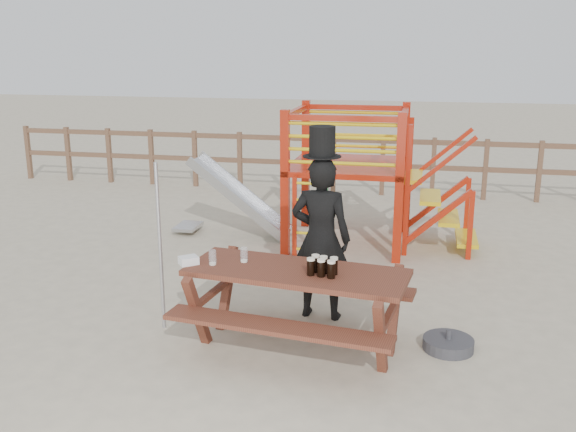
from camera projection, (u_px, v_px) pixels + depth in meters
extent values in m
plane|color=#BFB295|center=(284.00, 342.00, 6.59)|extent=(60.00, 60.00, 0.00)
cube|color=brown|center=(359.00, 140.00, 12.92)|extent=(15.00, 0.06, 0.10)
cube|color=brown|center=(358.00, 165.00, 13.05)|extent=(15.00, 0.06, 0.10)
cube|color=brown|center=(28.00, 152.00, 14.57)|extent=(0.09, 0.09, 1.20)
cube|color=brown|center=(68.00, 154.00, 14.36)|extent=(0.09, 0.09, 1.20)
cube|color=brown|center=(109.00, 155.00, 14.16)|extent=(0.09, 0.09, 1.20)
cube|color=brown|center=(152.00, 157.00, 13.96)|extent=(0.09, 0.09, 1.20)
cube|color=brown|center=(195.00, 159.00, 13.76)|extent=(0.09, 0.09, 1.20)
cube|color=brown|center=(240.00, 160.00, 13.56)|extent=(0.09, 0.09, 1.20)
cube|color=brown|center=(286.00, 162.00, 13.35)|extent=(0.09, 0.09, 1.20)
cube|color=brown|center=(334.00, 164.00, 13.15)|extent=(0.09, 0.09, 1.20)
cube|color=brown|center=(383.00, 166.00, 12.95)|extent=(0.09, 0.09, 1.20)
cube|color=brown|center=(433.00, 168.00, 12.75)|extent=(0.09, 0.09, 1.20)
cube|color=brown|center=(485.00, 170.00, 12.54)|extent=(0.09, 0.09, 1.20)
cube|color=brown|center=(539.00, 172.00, 12.34)|extent=(0.09, 0.09, 1.20)
cube|color=#AC1F0B|center=(285.00, 184.00, 9.09)|extent=(0.12, 0.12, 2.10)
cube|color=#AC1F0B|center=(399.00, 189.00, 8.76)|extent=(0.12, 0.12, 2.10)
cube|color=#AC1F0B|center=(306.00, 164.00, 10.60)|extent=(0.12, 0.12, 2.10)
cube|color=#AC1F0B|center=(404.00, 168.00, 10.28)|extent=(0.12, 0.12, 2.10)
cube|color=#AC1F0B|center=(348.00, 166.00, 9.64)|extent=(1.72, 1.72, 0.08)
cube|color=#AC1F0B|center=(343.00, 118.00, 8.68)|extent=(1.60, 0.08, 0.08)
cube|color=#AC1F0B|center=(356.00, 107.00, 10.19)|extent=(1.60, 0.08, 0.08)
cube|color=#AC1F0B|center=(296.00, 111.00, 9.60)|extent=(0.08, 1.60, 0.08)
cube|color=#AC1F0B|center=(405.00, 114.00, 9.27)|extent=(0.08, 1.60, 0.08)
cylinder|color=yellow|center=(342.00, 163.00, 8.84)|extent=(1.50, 0.05, 0.05)
cylinder|color=yellow|center=(354.00, 146.00, 10.35)|extent=(1.50, 0.05, 0.05)
cylinder|color=yellow|center=(342.00, 150.00, 8.79)|extent=(1.50, 0.05, 0.05)
cylinder|color=yellow|center=(355.00, 135.00, 10.31)|extent=(1.50, 0.05, 0.05)
cylinder|color=yellow|center=(342.00, 137.00, 8.75)|extent=(1.50, 0.05, 0.05)
cylinder|color=yellow|center=(355.00, 124.00, 10.26)|extent=(1.50, 0.05, 0.05)
cylinder|color=yellow|center=(342.00, 124.00, 8.70)|extent=(1.50, 0.05, 0.05)
cylinder|color=yellow|center=(355.00, 112.00, 10.21)|extent=(1.50, 0.05, 0.05)
cube|color=#AC1F0B|center=(295.00, 218.00, 9.03)|extent=(0.06, 0.06, 1.20)
cube|color=#AC1F0B|center=(320.00, 220.00, 8.95)|extent=(0.06, 0.06, 1.20)
cylinder|color=yellow|center=(307.00, 249.00, 9.11)|extent=(0.36, 0.04, 0.04)
cylinder|color=yellow|center=(307.00, 233.00, 9.05)|extent=(0.36, 0.04, 0.04)
cylinder|color=yellow|center=(307.00, 217.00, 8.98)|extent=(0.36, 0.04, 0.04)
cylinder|color=yellow|center=(307.00, 200.00, 8.92)|extent=(0.36, 0.04, 0.04)
cylinder|color=yellow|center=(307.00, 183.00, 8.86)|extent=(0.36, 0.04, 0.04)
cube|color=yellow|center=(412.00, 176.00, 9.48)|extent=(0.30, 0.90, 0.06)
cube|color=yellow|center=(430.00, 197.00, 9.50)|extent=(0.30, 0.90, 0.06)
cube|color=yellow|center=(448.00, 218.00, 9.52)|extent=(0.30, 0.90, 0.06)
cube|color=yellow|center=(466.00, 238.00, 9.54)|extent=(0.30, 0.90, 0.06)
cube|color=#AC1F0B|center=(438.00, 217.00, 9.10)|extent=(0.95, 0.08, 0.86)
cube|color=#AC1F0B|center=(437.00, 202.00, 9.95)|extent=(0.95, 0.08, 0.86)
cube|color=#B5B7BD|center=(240.00, 198.00, 10.14)|extent=(1.53, 0.55, 1.21)
cube|color=#B5B7BD|center=(235.00, 199.00, 9.87)|extent=(1.58, 0.04, 1.28)
cube|color=#B5B7BD|center=(245.00, 192.00, 10.38)|extent=(1.58, 0.04, 1.28)
cube|color=#B5B7BD|center=(188.00, 226.00, 10.45)|extent=(0.35, 0.55, 0.05)
cube|color=brown|center=(297.00, 272.00, 6.27)|extent=(2.24, 1.07, 0.05)
cube|color=brown|center=(276.00, 327.00, 5.81)|extent=(2.18, 0.57, 0.04)
cube|color=brown|center=(314.00, 283.00, 6.89)|extent=(2.18, 0.57, 0.04)
cube|color=brown|center=(213.00, 300.00, 6.67)|extent=(0.25, 1.29, 0.78)
cube|color=brown|center=(388.00, 325.00, 6.09)|extent=(0.25, 1.29, 0.78)
imported|color=black|center=(321.00, 239.00, 7.01)|extent=(0.69, 0.47, 1.82)
cube|color=#0E9B3B|center=(324.00, 216.00, 7.09)|extent=(0.07, 0.02, 0.42)
cylinder|color=black|center=(322.00, 156.00, 6.77)|extent=(0.41, 0.41, 0.01)
cylinder|color=black|center=(322.00, 141.00, 6.73)|extent=(0.28, 0.28, 0.31)
cube|color=white|center=(325.00, 129.00, 6.83)|extent=(0.15, 0.01, 0.04)
cylinder|color=#B2B2B7|center=(160.00, 248.00, 6.71)|extent=(0.04, 0.04, 1.81)
cylinder|color=#35353A|center=(448.00, 344.00, 6.43)|extent=(0.51, 0.51, 0.12)
cylinder|color=#35353A|center=(449.00, 334.00, 6.40)|extent=(0.06, 0.06, 0.10)
cube|color=white|center=(189.00, 260.00, 6.41)|extent=(0.23, 0.22, 0.08)
cylinder|color=black|center=(311.00, 268.00, 6.10)|extent=(0.08, 0.08, 0.15)
cylinder|color=#F4E5C8|center=(311.00, 259.00, 6.07)|extent=(0.08, 0.08, 0.02)
cylinder|color=black|center=(321.00, 269.00, 6.06)|extent=(0.08, 0.08, 0.15)
cylinder|color=#F4E5C8|center=(321.00, 260.00, 6.04)|extent=(0.08, 0.08, 0.02)
cylinder|color=black|center=(331.00, 271.00, 6.02)|extent=(0.08, 0.08, 0.15)
cylinder|color=#F4E5C8|center=(331.00, 262.00, 6.00)|extent=(0.08, 0.08, 0.02)
cylinder|color=black|center=(315.00, 264.00, 6.19)|extent=(0.08, 0.08, 0.15)
cylinder|color=#F4E5C8|center=(316.00, 256.00, 6.17)|extent=(0.08, 0.08, 0.02)
cylinder|color=black|center=(323.00, 266.00, 6.15)|extent=(0.08, 0.08, 0.15)
cylinder|color=#F4E5C8|center=(324.00, 257.00, 6.13)|extent=(0.08, 0.08, 0.02)
cylinder|color=black|center=(334.00, 267.00, 6.12)|extent=(0.08, 0.08, 0.15)
cylinder|color=#F4E5C8|center=(334.00, 258.00, 6.10)|extent=(0.08, 0.08, 0.02)
cylinder|color=silver|center=(212.00, 258.00, 6.39)|extent=(0.08, 0.08, 0.15)
cylinder|color=#F4E5C8|center=(213.00, 264.00, 6.41)|extent=(0.07, 0.07, 0.02)
cylinder|color=silver|center=(244.00, 255.00, 6.47)|extent=(0.08, 0.08, 0.15)
cylinder|color=#F4E5C8|center=(244.00, 261.00, 6.49)|extent=(0.07, 0.07, 0.02)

